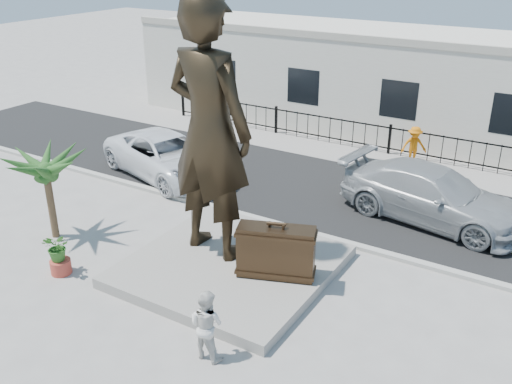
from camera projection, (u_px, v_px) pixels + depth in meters
ground at (214, 303)px, 14.28m from camera, size 100.00×100.00×0.00m
street at (343, 193)px, 20.52m from camera, size 40.00×7.00×0.01m
curb at (298, 230)px, 17.76m from camera, size 40.00×0.25×0.12m
far_sidewalk at (382, 159)px, 23.63m from camera, size 40.00×2.50×0.02m
plinth at (231, 266)px, 15.62m from camera, size 5.20×5.20×0.30m
fence at (389, 140)px, 24.02m from camera, size 22.00×0.10×1.20m
building at (423, 83)px, 26.65m from camera, size 28.00×7.00×4.40m
statue at (210, 130)px, 14.80m from camera, size 2.69×1.88×7.02m
suitcase at (276, 252)px, 14.65m from camera, size 2.07×1.28×1.39m
tourist at (207, 324)px, 12.16m from camera, size 0.82×0.64×1.65m
car_white at (167, 156)px, 21.69m from camera, size 6.30×4.18×1.61m
car_silver at (432, 195)px, 18.21m from camera, size 6.28×3.31×1.74m
worker at (414, 146)px, 22.77m from camera, size 1.18×1.05×1.58m
palm_tree at (56, 236)px, 17.52m from camera, size 1.80×1.80×3.20m
planter at (61, 267)px, 15.50m from camera, size 0.56×0.56×0.40m
shrub at (58, 247)px, 15.26m from camera, size 0.75×0.66×0.80m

